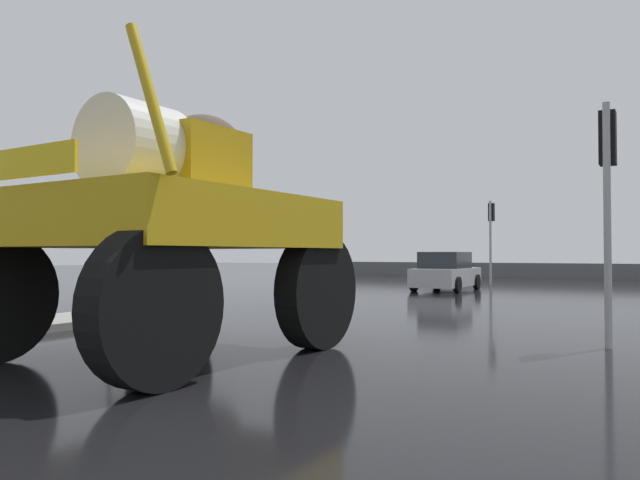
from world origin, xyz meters
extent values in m
plane|color=black|center=(0.00, 18.00, 0.00)|extent=(120.00, 120.00, 0.00)
cylinder|color=black|center=(-1.95, 8.31, 0.88)|extent=(0.42, 1.76, 1.76)
cylinder|color=black|center=(1.13, 8.25, 0.88)|extent=(0.42, 1.76, 1.76)
cylinder|color=black|center=(1.06, 4.97, 0.88)|extent=(0.42, 1.76, 1.76)
cube|color=gold|center=(-0.44, 6.64, 1.90)|extent=(3.65, 4.05, 0.73)
cube|color=#A98611|center=(-0.43, 7.05, 2.77)|extent=(1.46, 1.36, 1.01)
cylinder|color=silver|center=(-0.45, 6.06, 2.89)|extent=(1.27, 1.12, 1.25)
cylinder|color=gold|center=(1.13, 4.81, 3.07)|extent=(0.73, 0.13, 1.67)
cube|color=yellow|center=(-0.48, 4.62, 2.51)|extent=(1.43, 0.07, 0.36)
cube|color=#B7B7BF|center=(-1.87, 23.41, 0.53)|extent=(1.75, 4.12, 0.70)
cube|color=#23282D|center=(-1.87, 23.26, 1.20)|extent=(1.58, 2.12, 0.64)
cylinder|color=black|center=(-2.73, 24.75, 0.30)|extent=(0.19, 0.60, 0.60)
cylinder|color=black|center=(-1.03, 24.77, 0.30)|extent=(0.19, 0.60, 0.60)
cylinder|color=black|center=(-2.70, 22.05, 0.30)|extent=(0.19, 0.60, 0.60)
cylinder|color=black|center=(-1.00, 22.07, 0.30)|extent=(0.19, 0.60, 0.60)
cylinder|color=#A8AAAF|center=(-6.12, 10.48, 1.67)|extent=(0.11, 0.11, 3.35)
cube|color=black|center=(-6.12, 10.70, 2.83)|extent=(0.24, 0.32, 0.84)
sphere|color=red|center=(-6.12, 10.89, 3.10)|extent=(0.17, 0.17, 0.17)
sphere|color=#3C2403|center=(-6.12, 10.89, 2.83)|extent=(0.17, 0.17, 0.17)
sphere|color=black|center=(-6.12, 10.89, 2.56)|extent=(0.17, 0.17, 0.17)
cylinder|color=#A8AAAF|center=(4.97, 10.48, 1.89)|extent=(0.11, 0.11, 3.78)
cube|color=black|center=(4.97, 10.70, 3.26)|extent=(0.24, 0.32, 0.84)
sphere|color=red|center=(4.97, 10.89, 3.53)|extent=(0.17, 0.17, 0.17)
sphere|color=#3C2403|center=(4.97, 10.89, 3.26)|extent=(0.17, 0.17, 0.17)
sphere|color=black|center=(4.97, 10.89, 2.99)|extent=(0.17, 0.17, 0.17)
cylinder|color=#A8AAAF|center=(-1.43, 28.56, 1.97)|extent=(0.11, 0.11, 3.93)
cube|color=black|center=(-1.43, 28.77, 3.41)|extent=(0.24, 0.32, 0.84)
sphere|color=red|center=(-1.43, 28.96, 3.68)|extent=(0.17, 0.17, 0.17)
sphere|color=#3C2403|center=(-1.43, 28.96, 3.41)|extent=(0.17, 0.17, 0.17)
sphere|color=black|center=(-1.43, 28.96, 3.14)|extent=(0.17, 0.17, 0.17)
cylinder|color=#473828|center=(-9.47, 17.66, 2.17)|extent=(0.40, 0.40, 4.33)
ellipsoid|color=brown|center=(-9.47, 17.66, 5.41)|extent=(3.06, 3.06, 2.60)
cube|color=#59595B|center=(0.00, 37.25, 0.45)|extent=(29.83, 0.24, 0.90)
camera|label=1|loc=(5.78, 0.35, 1.44)|focal=33.62mm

